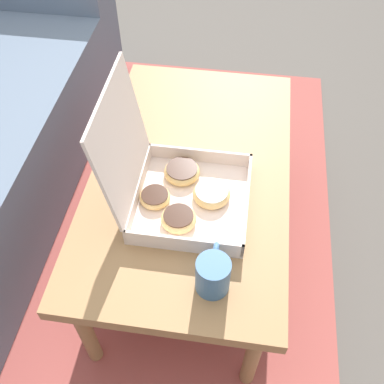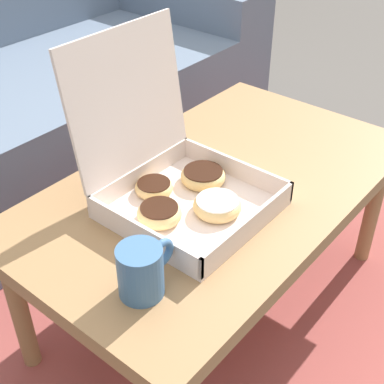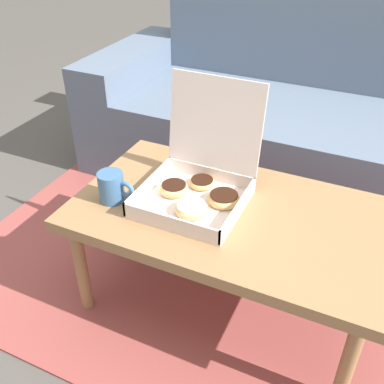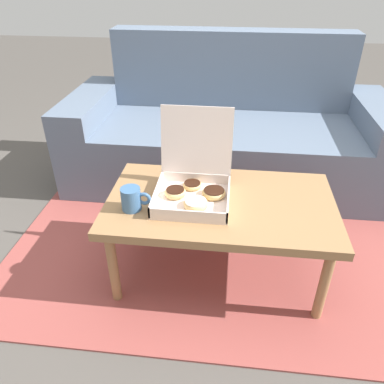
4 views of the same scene
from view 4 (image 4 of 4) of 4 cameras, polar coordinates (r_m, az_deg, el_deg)
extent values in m
plane|color=#514C47|center=(2.09, 4.13, -8.60)|extent=(12.00, 12.00, 0.00)
cube|color=#994742|center=(2.32, 4.54, -3.67)|extent=(2.25, 1.99, 0.01)
cube|color=slate|center=(2.54, 5.17, 5.28)|extent=(1.65, 0.67, 0.43)
cube|color=slate|center=(2.84, 5.79, 13.93)|extent=(1.65, 0.20, 0.95)
cube|color=slate|center=(2.77, -14.76, 8.50)|extent=(0.24, 0.87, 0.58)
cube|color=slate|center=(2.75, 25.50, 6.12)|extent=(0.24, 0.87, 0.58)
cube|color=#997047|center=(1.70, 4.36, -1.86)|extent=(1.03, 0.60, 0.04)
cylinder|color=#997047|center=(1.73, -11.91, -11.25)|extent=(0.04, 0.04, 0.39)
cylinder|color=#997047|center=(1.71, 19.41, -13.30)|extent=(0.04, 0.04, 0.39)
cylinder|color=#997047|center=(2.08, -8.12, -2.23)|extent=(0.04, 0.04, 0.39)
cylinder|color=#997047|center=(2.07, 17.15, -3.81)|extent=(0.04, 0.04, 0.39)
cube|color=silver|center=(1.68, 0.00, -1.33)|extent=(0.33, 0.32, 0.01)
cube|color=silver|center=(1.54, -0.67, -3.62)|extent=(0.33, 0.01, 0.05)
cube|color=silver|center=(1.79, 0.57, 2.17)|extent=(0.33, 0.01, 0.05)
cube|color=silver|center=(1.69, -5.45, -0.16)|extent=(0.01, 0.32, 0.05)
cube|color=silver|center=(1.66, 5.56, -0.85)|extent=(0.01, 0.32, 0.05)
cube|color=silver|center=(1.74, 0.70, 7.82)|extent=(0.33, 0.05, 0.32)
torus|color=#E5BC75|center=(1.70, -2.57, -0.08)|extent=(0.10, 0.10, 0.03)
cylinder|color=black|center=(1.69, -2.57, 0.21)|extent=(0.08, 0.08, 0.02)
torus|color=#E5BC75|center=(1.62, 0.58, -1.82)|extent=(0.11, 0.11, 0.03)
cylinder|color=white|center=(1.62, 0.58, -1.54)|extent=(0.09, 0.09, 0.01)
torus|color=#E5BC75|center=(1.70, 3.35, -0.15)|extent=(0.11, 0.11, 0.03)
cylinder|color=black|center=(1.69, 3.36, 0.12)|extent=(0.09, 0.09, 0.01)
torus|color=#E5BC75|center=(1.76, 0.05, 1.05)|extent=(0.09, 0.09, 0.03)
cylinder|color=black|center=(1.76, 0.05, 1.27)|extent=(0.08, 0.08, 0.01)
cylinder|color=#3D6693|center=(1.63, -9.28, -1.04)|extent=(0.09, 0.09, 0.10)
torus|color=#3D6693|center=(1.61, -7.31, -1.02)|extent=(0.06, 0.02, 0.06)
camera|label=1|loc=(1.59, -35.60, 30.31)|focal=42.00mm
camera|label=2|loc=(1.21, -43.24, 14.20)|focal=50.00mm
camera|label=3|loc=(0.46, 56.78, 10.91)|focal=42.00mm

